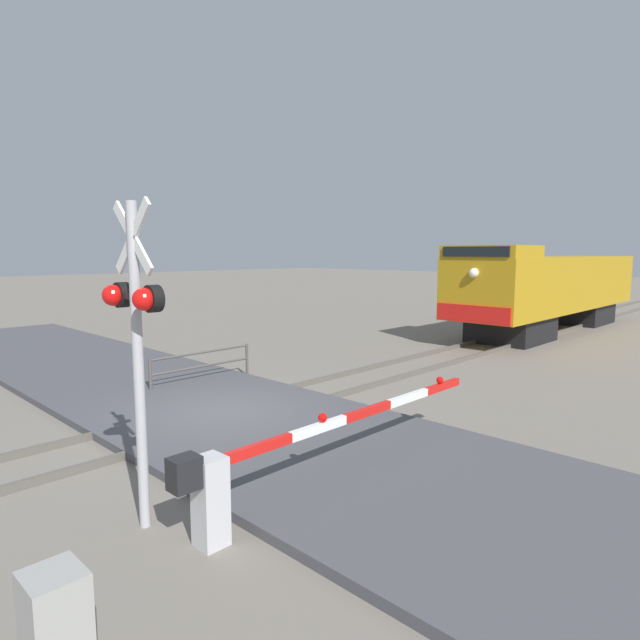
{
  "coord_description": "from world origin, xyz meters",
  "views": [
    {
      "loc": [
        9.48,
        -6.66,
        3.66
      ],
      "look_at": [
        0.93,
        2.1,
        2.09
      ],
      "focal_mm": 29.75,
      "sensor_mm": 36.0,
      "label": 1
    }
  ],
  "objects_px": {
    "locomotive": "(549,287)",
    "crossing_signal": "(135,327)",
    "crossing_gate": "(267,463)",
    "guard_railing": "(202,362)"
  },
  "relations": [
    {
      "from": "locomotive",
      "to": "crossing_gate",
      "type": "distance_m",
      "value": 20.8
    },
    {
      "from": "locomotive",
      "to": "guard_railing",
      "type": "bearing_deg",
      "value": -99.75
    },
    {
      "from": "locomotive",
      "to": "crossing_signal",
      "type": "xyz_separation_m",
      "value": [
        3.11,
        -21.64,
        0.66
      ]
    },
    {
      "from": "locomotive",
      "to": "crossing_signal",
      "type": "bearing_deg",
      "value": -81.83
    },
    {
      "from": "crossing_signal",
      "to": "guard_railing",
      "type": "xyz_separation_m",
      "value": [
        -5.99,
        4.85,
        -2.08
      ]
    },
    {
      "from": "crossing_gate",
      "to": "guard_railing",
      "type": "xyz_separation_m",
      "value": [
        -7.02,
        3.56,
        -0.17
      ]
    },
    {
      "from": "crossing_signal",
      "to": "crossing_gate",
      "type": "bearing_deg",
      "value": 51.45
    },
    {
      "from": "crossing_gate",
      "to": "guard_railing",
      "type": "height_order",
      "value": "crossing_gate"
    },
    {
      "from": "guard_railing",
      "to": "locomotive",
      "type": "bearing_deg",
      "value": 80.25
    },
    {
      "from": "crossing_gate",
      "to": "locomotive",
      "type": "bearing_deg",
      "value": 101.5
    }
  ]
}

